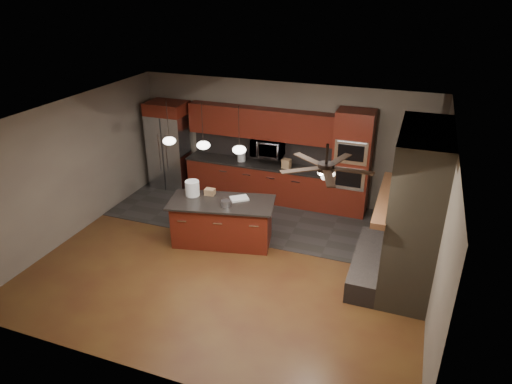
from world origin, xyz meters
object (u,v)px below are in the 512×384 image
at_px(oven_tower, 352,164).
at_px(kitchen_island, 222,222).
at_px(refrigerator, 170,145).
at_px(counter_box, 286,164).
at_px(paint_can, 226,203).
at_px(white_bucket, 192,188).
at_px(paint_tray, 239,198).
at_px(microwave, 268,148).
at_px(counter_bucket, 241,157).
at_px(cardboard_box, 210,192).

relative_size(oven_tower, kitchen_island, 1.07).
bearing_deg(refrigerator, counter_box, 0.59).
bearing_deg(paint_can, white_bucket, 165.11).
xyz_separation_m(refrigerator, paint_tray, (2.65, -1.92, -0.16)).
bearing_deg(paint_can, paint_tray, 71.17).
xyz_separation_m(microwave, kitchen_island, (-0.18, -2.27, -0.83)).
xyz_separation_m(oven_tower, refrigerator, (-4.52, -0.07, -0.10)).
height_order(counter_bucket, counter_box, counter_bucket).
distance_m(oven_tower, counter_bucket, 2.63).
distance_m(microwave, refrigerator, 2.56).
height_order(white_bucket, paint_can, white_bucket).
xyz_separation_m(oven_tower, counter_bucket, (-2.62, 0.01, -0.18)).
relative_size(paint_tray, counter_box, 1.64).
bearing_deg(counter_bucket, cardboard_box, -86.70).
bearing_deg(microwave, paint_tray, -87.02).
bearing_deg(refrigerator, microwave, 2.95).
relative_size(paint_tray, counter_bucket, 1.58).
xyz_separation_m(kitchen_island, paint_can, (0.16, -0.15, 0.52)).
height_order(white_bucket, counter_box, white_bucket).
bearing_deg(kitchen_island, counter_box, 60.40).
height_order(kitchen_island, cardboard_box, cardboard_box).
distance_m(microwave, counter_box, 0.58).
bearing_deg(counter_box, kitchen_island, -99.46).
height_order(oven_tower, kitchen_island, oven_tower).
height_order(refrigerator, white_bucket, refrigerator).
distance_m(refrigerator, kitchen_island, 3.25).
height_order(paint_tray, cardboard_box, cardboard_box).
xyz_separation_m(cardboard_box, counter_bucket, (-0.12, 2.01, 0.03)).
bearing_deg(microwave, counter_bucket, -175.56).
height_order(paint_can, paint_tray, paint_can).
relative_size(paint_can, paint_tray, 0.52).
height_order(kitchen_island, paint_tray, paint_tray).
xyz_separation_m(microwave, paint_tray, (0.11, -2.05, -0.36)).
relative_size(oven_tower, microwave, 3.25).
bearing_deg(white_bucket, microwave, 69.00).
height_order(white_bucket, counter_bucket, white_bucket).
bearing_deg(paint_tray, kitchen_island, -179.62).
bearing_deg(cardboard_box, oven_tower, 36.46).
relative_size(refrigerator, counter_bucket, 9.86).
bearing_deg(counter_bucket, paint_tray, -69.40).
height_order(microwave, paint_can, microwave).
relative_size(paint_can, counter_bucket, 0.82).
relative_size(microwave, counter_box, 3.43).
relative_size(cardboard_box, counter_box, 0.94).
xyz_separation_m(microwave, paint_can, (-0.02, -2.42, -0.32)).
height_order(kitchen_island, counter_bucket, counter_bucket).
relative_size(microwave, paint_can, 4.03).
bearing_deg(cardboard_box, paint_can, -37.72).
xyz_separation_m(white_bucket, cardboard_box, (0.32, 0.14, -0.09)).
xyz_separation_m(oven_tower, paint_can, (-2.00, -2.36, -0.21)).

